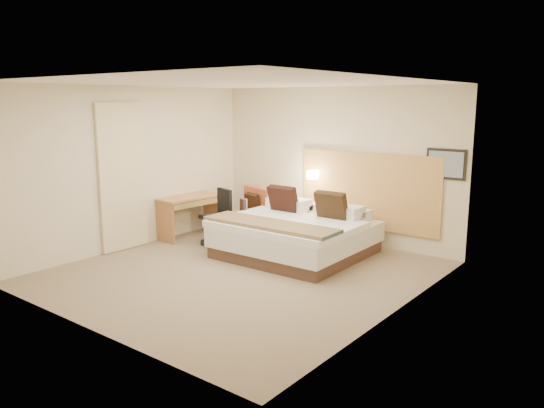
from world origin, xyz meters
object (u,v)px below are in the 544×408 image
Objects in this scene: lounge_chair at (249,214)px; desk at (190,205)px; bed at (297,234)px; desk_chair at (218,222)px; side_table at (243,225)px.

desk is at bearing -120.21° from lounge_chair.
desk is at bearing -173.72° from bed.
bed is at bearing 6.28° from desk.
desk_chair is at bearing -169.21° from bed.
desk is (-1.05, -0.25, 0.28)m from side_table.
lounge_chair is 0.87m from side_table.
desk_chair reaches higher than lounge_chair.
lounge_chair is 0.98× the size of desk_chair.
lounge_chair reaches higher than side_table.
desk_chair reaches higher than side_table.
desk_chair is at bearing -137.39° from side_table.
bed is 1.51m from desk_chair.
desk_chair is (-1.48, -0.28, 0.05)m from bed.
side_table is at bearing 13.64° from desk.
lounge_chair reaches higher than desk.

